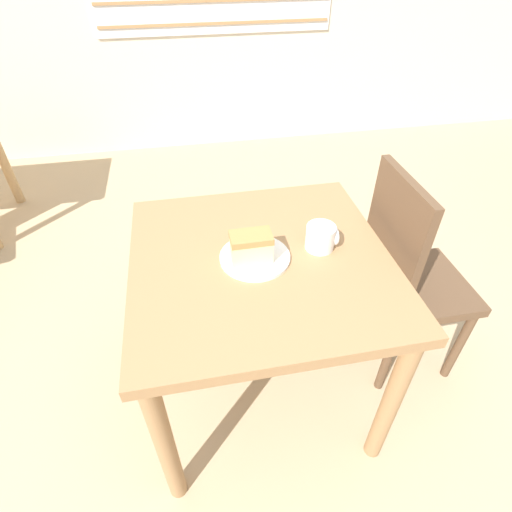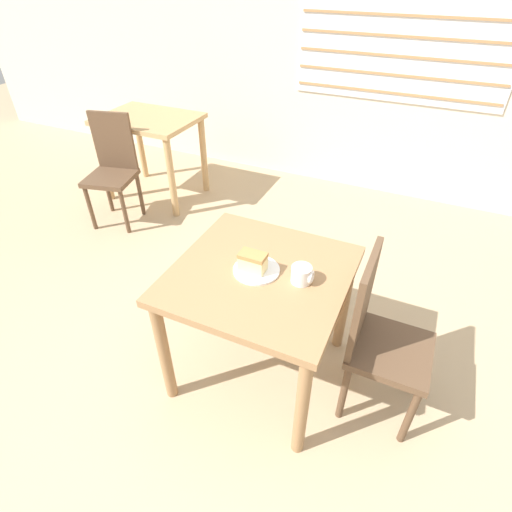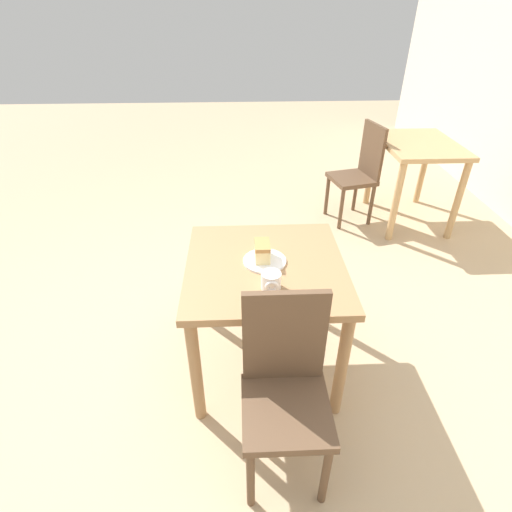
# 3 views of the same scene
# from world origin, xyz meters

# --- Properties ---
(ground_plane) EXTENTS (14.00, 14.00, 0.00)m
(ground_plane) POSITION_xyz_m (0.00, 0.00, 0.00)
(ground_plane) COLOR tan
(wall_back) EXTENTS (10.00, 0.10, 2.80)m
(wall_back) POSITION_xyz_m (0.01, 3.03, 1.40)
(wall_back) COLOR beige
(wall_back) RESTS_ON ground_plane
(dining_table_near) EXTENTS (0.83, 0.82, 0.72)m
(dining_table_near) POSITION_xyz_m (-0.03, 0.50, 0.61)
(dining_table_near) COLOR #9E754C
(dining_table_near) RESTS_ON ground_plane
(dining_table_far) EXTENTS (0.86, 0.65, 0.77)m
(dining_table_far) POSITION_xyz_m (-1.81, 2.00, 0.63)
(dining_table_far) COLOR tan
(dining_table_far) RESTS_ON ground_plane
(chair_near_window) EXTENTS (0.37, 0.37, 0.92)m
(chair_near_window) POSITION_xyz_m (0.56, 0.55, 0.49)
(chair_near_window) COLOR brown
(chair_near_window) RESTS_ON ground_plane
(chair_far_corner) EXTENTS (0.45, 0.45, 0.92)m
(chair_far_corner) POSITION_xyz_m (-1.85, 1.50, 0.49)
(chair_far_corner) COLOR brown
(chair_far_corner) RESTS_ON ground_plane
(plate) EXTENTS (0.22, 0.22, 0.01)m
(plate) POSITION_xyz_m (-0.05, 0.49, 0.73)
(plate) COLOR white
(plate) RESTS_ON dining_table_near
(cake_slice) EXTENTS (0.13, 0.08, 0.09)m
(cake_slice) POSITION_xyz_m (-0.06, 0.48, 0.78)
(cake_slice) COLOR beige
(cake_slice) RESTS_ON plate
(coffee_mug) EXTENTS (0.10, 0.09, 0.08)m
(coffee_mug) POSITION_xyz_m (0.17, 0.51, 0.76)
(coffee_mug) COLOR white
(coffee_mug) RESTS_ON dining_table_near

